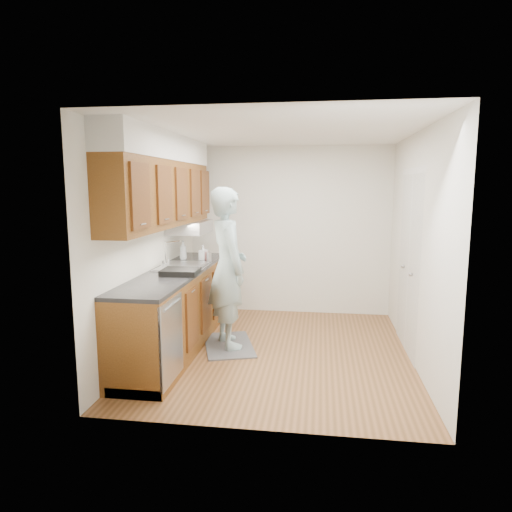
{
  "coord_description": "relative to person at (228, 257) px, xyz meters",
  "views": [
    {
      "loc": [
        0.47,
        -5.08,
        1.92
      ],
      "look_at": [
        -0.29,
        0.25,
        1.09
      ],
      "focal_mm": 32.0,
      "sensor_mm": 36.0,
      "label": 1
    }
  ],
  "objects": [
    {
      "name": "floor",
      "position": [
        0.6,
        -0.11,
        -1.09
      ],
      "size": [
        3.5,
        3.5,
        0.0
      ],
      "primitive_type": "plane",
      "color": "brown",
      "rests_on": "ground"
    },
    {
      "name": "ceiling",
      "position": [
        0.6,
        -0.11,
        1.41
      ],
      "size": [
        3.5,
        3.5,
        0.0
      ],
      "primitive_type": "plane",
      "rotation": [
        3.14,
        0.0,
        0.0
      ],
      "color": "white",
      "rests_on": "wall_left"
    },
    {
      "name": "wall_left",
      "position": [
        -0.9,
        -0.11,
        0.16
      ],
      "size": [
        0.02,
        3.5,
        2.5
      ],
      "primitive_type": "cube",
      "color": "silver",
      "rests_on": "floor"
    },
    {
      "name": "wall_right",
      "position": [
        2.1,
        -0.11,
        0.16
      ],
      "size": [
        0.02,
        3.5,
        2.5
      ],
      "primitive_type": "cube",
      "color": "silver",
      "rests_on": "floor"
    },
    {
      "name": "wall_back",
      "position": [
        0.6,
        1.64,
        0.16
      ],
      "size": [
        3.0,
        0.02,
        2.5
      ],
      "primitive_type": "cube",
      "color": "silver",
      "rests_on": "floor"
    },
    {
      "name": "counter",
      "position": [
        -0.6,
        -0.12,
        -0.6
      ],
      "size": [
        0.64,
        2.8,
        1.3
      ],
      "color": "brown",
      "rests_on": "floor"
    },
    {
      "name": "upper_cabinets",
      "position": [
        -0.73,
        -0.07,
        0.86
      ],
      "size": [
        0.47,
        2.8,
        1.21
      ],
      "color": "brown",
      "rests_on": "wall_left"
    },
    {
      "name": "closet_door",
      "position": [
        2.09,
        0.19,
        -0.06
      ],
      "size": [
        0.02,
        1.22,
        2.05
      ],
      "primitive_type": "cube",
      "color": "white",
      "rests_on": "wall_right"
    },
    {
      "name": "floor_mat",
      "position": [
        -0.0,
        -0.0,
        -1.08
      ],
      "size": [
        0.81,
        1.06,
        0.02
      ],
      "primitive_type": "cube",
      "rotation": [
        0.0,
        0.0,
        0.31
      ],
      "color": "slate",
      "rests_on": "floor"
    },
    {
      "name": "person",
      "position": [
        0.0,
        0.0,
        0.0
      ],
      "size": [
        0.8,
        0.9,
        2.14
      ],
      "primitive_type": "imported",
      "rotation": [
        0.0,
        0.0,
        2.07
      ],
      "color": "#9BB9BD",
      "rests_on": "floor_mat"
    },
    {
      "name": "soap_bottle_a",
      "position": [
        -0.74,
        0.64,
        -0.02
      ],
      "size": [
        0.13,
        0.13,
        0.25
      ],
      "primitive_type": "imported",
      "rotation": [
        0.0,
        0.0,
        0.54
      ],
      "color": "silver",
      "rests_on": "counter"
    },
    {
      "name": "soap_bottle_b",
      "position": [
        -0.47,
        0.65,
        -0.05
      ],
      "size": [
        0.11,
        0.11,
        0.2
      ],
      "primitive_type": "imported",
      "rotation": [
        0.0,
        0.0,
        -0.28
      ],
      "color": "silver",
      "rests_on": "counter"
    },
    {
      "name": "soda_can",
      "position": [
        -0.39,
        0.6,
        -0.09
      ],
      "size": [
        0.07,
        0.07,
        0.11
      ],
      "primitive_type": "cylinder",
      "rotation": [
        0.0,
        0.0,
        -0.15
      ],
      "color": "red",
      "rests_on": "counter"
    },
    {
      "name": "steel_can",
      "position": [
        -0.36,
        0.52,
        -0.09
      ],
      "size": [
        0.07,
        0.07,
        0.12
      ],
      "primitive_type": "cylinder",
      "rotation": [
        0.0,
        0.0,
        0.11
      ],
      "color": "#A5A5AA",
      "rests_on": "counter"
    },
    {
      "name": "dish_rack",
      "position": [
        -0.46,
        -0.38,
        -0.12
      ],
      "size": [
        0.41,
        0.35,
        0.06
      ],
      "primitive_type": "cube",
      "rotation": [
        0.0,
        0.0,
        0.04
      ],
      "color": "black",
      "rests_on": "counter"
    }
  ]
}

